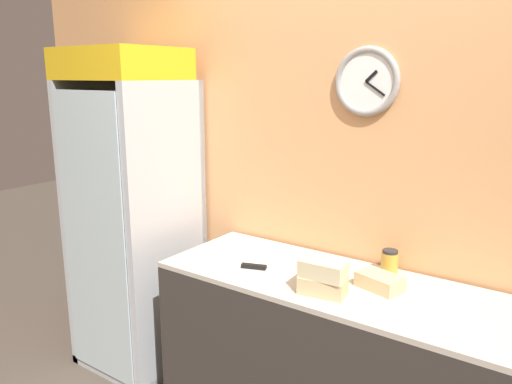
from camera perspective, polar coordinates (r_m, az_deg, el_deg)
wall_back at (r=2.56m, az=14.00°, el=2.17°), size 5.20×0.09×2.70m
prep_counter at (r=2.59m, az=9.67°, el=-19.31°), size 1.80×0.63×0.89m
beverage_cooler at (r=3.19m, az=-13.27°, el=-0.85°), size 0.65×0.62×1.98m
sandwich_stack_bottom at (r=2.24m, az=7.64°, el=-10.57°), size 0.22×0.14×0.08m
sandwich_stack_middle at (r=2.21m, az=7.70°, el=-8.75°), size 0.21×0.13×0.08m
sandwich_flat_left at (r=2.34m, az=13.96°, el=-9.92°), size 0.22×0.17×0.07m
chefs_knife at (r=2.49m, az=1.41°, el=-8.76°), size 0.37×0.16×0.02m
condiment_jar at (r=2.53m, az=15.03°, el=-7.67°), size 0.08×0.08×0.11m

